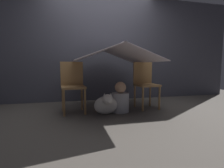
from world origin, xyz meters
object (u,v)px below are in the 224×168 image
at_px(chair_left, 73,84).
at_px(dog, 106,104).
at_px(chair_right, 145,82).
at_px(person_front, 120,99).

relative_size(chair_left, dog, 2.25).
height_order(chair_right, dog, chair_right).
bearing_deg(dog, person_front, 24.44).
bearing_deg(chair_left, chair_right, -4.78).
relative_size(person_front, dog, 1.36).
bearing_deg(dog, chair_left, 148.46).
relative_size(chair_left, chair_right, 1.00).
xyz_separation_m(chair_left, chair_right, (1.39, 0.00, 0.00)).
relative_size(chair_right, dog, 2.25).
distance_m(chair_right, person_front, 0.66).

